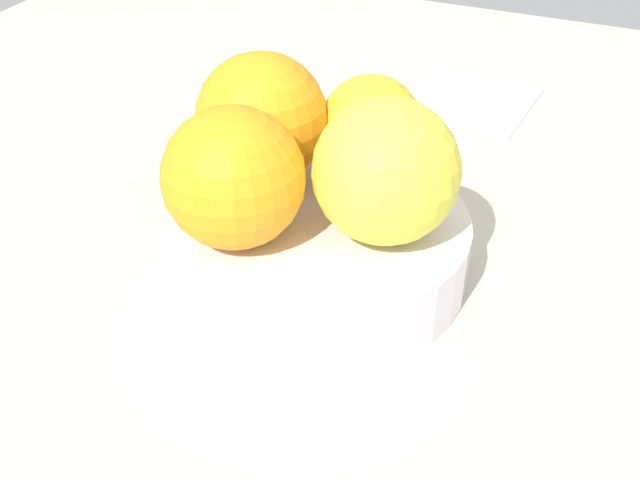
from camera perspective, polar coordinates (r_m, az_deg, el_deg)
The scene contains 7 objects.
ground_plane at distance 52.10cm, azimuth -0.00°, elevation -3.21°, with size 110.00×110.00×2.00cm, color #BCB29E.
fruit_bowl at distance 50.25cm, azimuth -0.00°, elevation -0.51°, with size 19.16×19.16×4.31cm.
orange_in_bowl_0 at distance 52.33cm, azimuth 3.76°, elevation 8.35°, with size 6.88×6.88×6.88cm, color yellow.
orange_in_bowl_1 at distance 44.97cm, azimuth 4.69°, elevation 4.77°, with size 8.77×8.77×8.77cm, color yellow.
orange_in_bowl_2 at distance 51.36cm, azimuth -4.31°, elevation 8.92°, with size 8.70×8.70×8.70cm, color orange.
orange_in_bowl_3 at distance 45.14cm, azimuth -6.39°, elevation 4.56°, with size 8.46×8.46×8.46cm, color orange.
folded_napkin at distance 74.89cm, azimuth 10.93°, elevation 10.10°, with size 11.07×11.07×0.30cm, color silver.
Camera 1 is at (-16.18, 37.18, 31.72)cm, focal length 43.49 mm.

